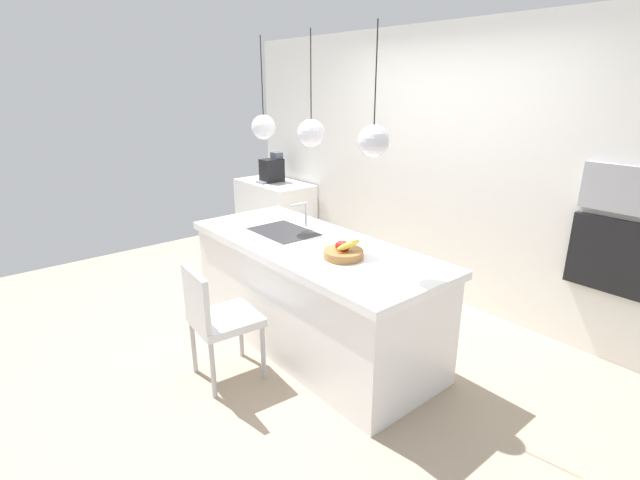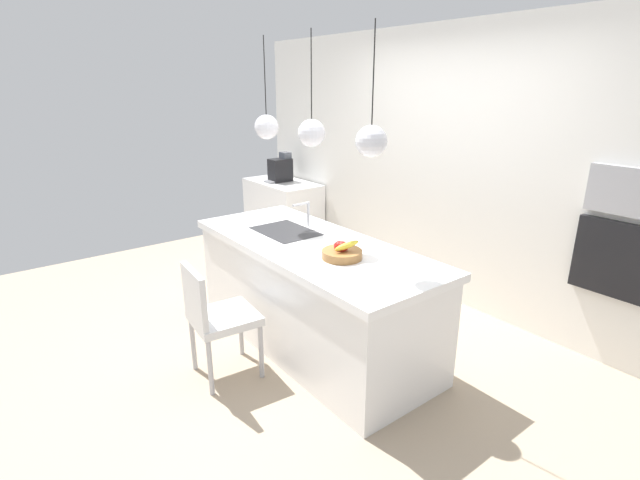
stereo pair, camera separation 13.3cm
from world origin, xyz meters
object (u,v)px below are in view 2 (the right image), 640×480
Objects in this scene: fruit_bowl at (342,252)px; coffee_machine at (280,169)px; microwave at (630,192)px; oven at (615,259)px; chair_near at (216,315)px.

fruit_bowl is 3.13m from coffee_machine.
coffee_machine is at bearing -175.76° from microwave.
microwave reaches higher than fruit_bowl.
fruit_bowl is 0.76× the size of coffee_machine.
microwave reaches higher than oven.
fruit_bowl is 1.01m from chair_near.
oven is at bearing 4.24° from coffee_machine.
fruit_bowl is 0.33× the size of chair_near.
fruit_bowl is at bearing -125.89° from oven.
coffee_machine is 4.02m from oven.
fruit_bowl is at bearing -24.86° from coffee_machine.
microwave is at bearing 4.24° from coffee_machine.
oven is at bearing 56.29° from chair_near.
coffee_machine is at bearing 155.14° from fruit_bowl.
fruit_bowl is at bearing 61.06° from chair_near.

